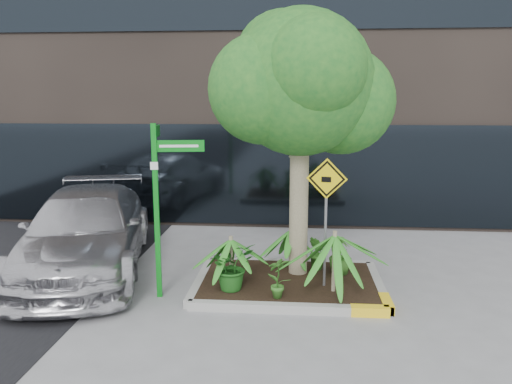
# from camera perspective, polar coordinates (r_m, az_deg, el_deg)

# --- Properties ---
(ground) EXTENTS (80.00, 80.00, 0.00)m
(ground) POSITION_cam_1_polar(r_m,az_deg,el_deg) (8.91, 2.35, -11.47)
(ground) COLOR gray
(ground) RESTS_ON ground
(planter) EXTENTS (3.35, 2.36, 0.15)m
(planter) POSITION_cam_1_polar(r_m,az_deg,el_deg) (9.12, 3.90, -10.26)
(planter) COLOR #9E9E99
(planter) RESTS_ON ground
(tree) EXTENTS (3.30, 2.93, 4.95)m
(tree) POSITION_cam_1_polar(r_m,az_deg,el_deg) (8.96, 5.12, 12.29)
(tree) COLOR #9C9071
(tree) RESTS_ON ground
(palm_front) EXTENTS (1.18, 1.18, 1.31)m
(palm_front) POSITION_cam_1_polar(r_m,az_deg,el_deg) (8.39, 9.01, -4.88)
(palm_front) COLOR #9C9071
(palm_front) RESTS_ON ground
(palm_left) EXTENTS (0.98, 0.98, 1.09)m
(palm_left) POSITION_cam_1_polar(r_m,az_deg,el_deg) (8.66, -2.89, -5.41)
(palm_left) COLOR #9C9071
(palm_left) RESTS_ON ground
(palm_back) EXTENTS (0.90, 0.90, 1.00)m
(palm_back) POSITION_cam_1_polar(r_m,az_deg,el_deg) (9.52, 4.02, -4.35)
(palm_back) COLOR #9C9071
(palm_back) RESTS_ON ground
(parked_car) EXTENTS (3.34, 5.71, 1.55)m
(parked_car) POSITION_cam_1_polar(r_m,az_deg,el_deg) (10.42, -18.82, -4.25)
(parked_car) COLOR silver
(parked_car) RESTS_ON ground
(shrub_a) EXTENTS (1.04, 1.04, 0.82)m
(shrub_a) POSITION_cam_1_polar(r_m,az_deg,el_deg) (8.55, -2.76, -8.44)
(shrub_a) COLOR #1C5618
(shrub_a) RESTS_ON planter
(shrub_b) EXTENTS (0.47, 0.47, 0.74)m
(shrub_b) POSITION_cam_1_polar(r_m,az_deg,el_deg) (9.42, 9.62, -7.01)
(shrub_b) COLOR #30661E
(shrub_b) RESTS_ON planter
(shrub_c) EXTENTS (0.51, 0.51, 0.71)m
(shrub_c) POSITION_cam_1_polar(r_m,az_deg,el_deg) (8.22, 2.55, -9.68)
(shrub_c) COLOR #316B21
(shrub_c) RESTS_ON planter
(shrub_d) EXTENTS (0.42, 0.42, 0.66)m
(shrub_d) POSITION_cam_1_polar(r_m,az_deg,el_deg) (9.56, 7.04, -6.93)
(shrub_d) COLOR #29631C
(shrub_d) RESTS_ON planter
(street_sign_post) EXTENTS (0.95, 0.87, 2.96)m
(street_sign_post) POSITION_cam_1_polar(r_m,az_deg,el_deg) (8.47, -10.94, 0.08)
(street_sign_post) COLOR #0B7D18
(street_sign_post) RESTS_ON ground
(cattle_sign) EXTENTS (0.68, 0.14, 2.23)m
(cattle_sign) POSITION_cam_1_polar(r_m,az_deg,el_deg) (8.47, 8.03, -1.01)
(cattle_sign) COLOR slate
(cattle_sign) RESTS_ON ground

